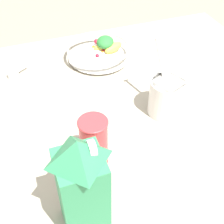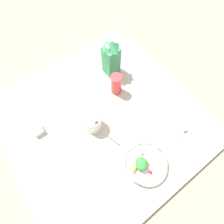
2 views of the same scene
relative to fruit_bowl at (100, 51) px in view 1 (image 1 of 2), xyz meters
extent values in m
plane|color=gray|center=(-0.34, -0.02, -0.07)|extent=(6.00, 6.00, 0.00)
cube|color=#B2A893|center=(-0.34, -0.02, -0.05)|extent=(1.08, 1.08, 0.03)
cylinder|color=silver|center=(0.00, 0.00, -0.03)|extent=(0.12, 0.12, 0.01)
cone|color=silver|center=(0.00, 0.00, -0.01)|extent=(0.21, 0.21, 0.04)
torus|color=silver|center=(0.00, 0.00, 0.01)|extent=(0.22, 0.22, 0.01)
ellipsoid|color=#EFD64C|center=(-0.01, -0.05, 0.01)|extent=(0.06, 0.08, 0.03)
ellipsoid|color=#EFD64C|center=(0.00, -0.01, 0.01)|extent=(0.03, 0.06, 0.03)
cylinder|color=orange|center=(0.00, 0.00, 0.00)|extent=(0.05, 0.03, 0.01)
sphere|color=red|center=(-0.01, -0.01, 0.00)|extent=(0.02, 0.02, 0.02)
sphere|color=red|center=(0.01, -0.02, 0.01)|extent=(0.02, 0.02, 0.02)
sphere|color=red|center=(0.02, -0.04, 0.01)|extent=(0.02, 0.02, 0.02)
sphere|color=red|center=(-0.03, 0.02, 0.00)|extent=(0.01, 0.01, 0.01)
sphere|color=red|center=(0.06, -0.01, 0.01)|extent=(0.02, 0.02, 0.02)
ellipsoid|color=#2D7F38|center=(0.00, -0.02, 0.03)|extent=(0.09, 0.08, 0.04)
cube|color=#338C59|center=(-0.58, 0.22, 0.07)|extent=(0.09, 0.09, 0.20)
pyramid|color=#338C59|center=(-0.58, 0.22, 0.19)|extent=(0.09, 0.09, 0.05)
cylinder|color=white|center=(-0.58, 0.20, 0.19)|extent=(0.03, 0.01, 0.03)
cylinder|color=white|center=(-0.33, -0.09, 0.02)|extent=(0.10, 0.10, 0.11)
cylinder|color=white|center=(-0.33, -0.09, 0.06)|extent=(0.09, 0.09, 0.02)
cylinder|color=silver|center=(-0.29, -0.09, 0.10)|extent=(0.08, 0.02, 0.15)
ellipsoid|color=silver|center=(-0.25, -0.08, 0.17)|extent=(0.02, 0.02, 0.01)
cylinder|color=#DB383D|center=(-0.44, 0.16, 0.04)|extent=(0.07, 0.07, 0.14)
torus|color=#DB383D|center=(-0.44, 0.16, 0.10)|extent=(0.07, 0.07, 0.01)
cylinder|color=white|center=(-0.01, 0.30, -0.02)|extent=(0.04, 0.04, 0.02)
cylinder|color=white|center=(0.02, 0.27, -0.02)|extent=(0.03, 0.04, 0.01)
camera|label=1|loc=(-0.91, 0.28, 0.58)|focal=50.00mm
camera|label=2|loc=(0.03, -0.22, 0.90)|focal=28.00mm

